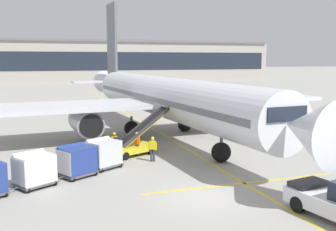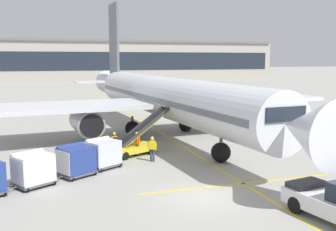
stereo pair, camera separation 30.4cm
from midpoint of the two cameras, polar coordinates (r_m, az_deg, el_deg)
name	(u,v)px [view 2 (the right image)]	position (r m, az deg, el deg)	size (l,w,h in m)	color
ground_plane	(202,198)	(20.43, 5.34, -11.79)	(600.00, 600.00, 0.00)	#9E9B93
parked_airplane	(163,97)	(35.87, -0.47, 2.65)	(32.52, 41.76, 14.00)	silver
belt_loader	(135,142)	(28.90, -4.56, -3.93)	(5.19, 3.28, 3.37)	gold
baggage_cart_lead	(103,153)	(25.69, -9.15, -5.35)	(2.75, 2.40, 1.91)	#515156
baggage_cart_second	(76,160)	(24.21, -12.91, -6.29)	(2.75, 2.40, 1.91)	#515156
baggage_cart_third	(33,168)	(22.98, -18.68, -7.30)	(2.75, 2.40, 1.91)	#515156
ground_crew_by_loader	(114,142)	(28.71, -7.48, -3.89)	(0.57, 0.26, 1.74)	#514C42
ground_crew_by_carts	(137,142)	(28.61, -4.22, -3.88)	(0.39, 0.52, 1.74)	#514C42
ground_crew_marshaller	(152,147)	(26.93, -1.98, -4.63)	(0.50, 0.40, 1.74)	#333847
ground_crew_wingwalker	(96,154)	(25.31, -10.06, -5.59)	(0.43, 0.45, 1.74)	black
safety_cone_engine_keepout	(102,143)	(32.17, -9.25, -3.90)	(0.52, 0.52, 0.60)	black
safety_cone_wingtip	(113,138)	(33.60, -7.73, -3.28)	(0.60, 0.60, 0.68)	black
safety_cone_nose_mark	(104,139)	(33.31, -9.04, -3.41)	(0.60, 0.60, 0.69)	black
apron_guidance_line_lead_in	(167,136)	(35.69, 0.06, -3.07)	(0.20, 110.00, 0.01)	yellow
apron_guidance_line_stop_bar	(243,183)	(22.91, 11.16, -9.66)	(12.00, 0.20, 0.01)	yellow
terminal_building	(84,61)	(130.42, -12.03, 7.75)	(124.02, 21.66, 12.90)	#A8A399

